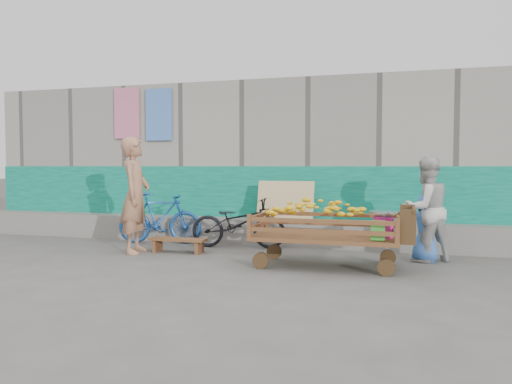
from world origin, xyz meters
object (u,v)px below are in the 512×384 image
(woman, at_px, (426,209))
(bicycle_dark, at_px, (238,223))
(banana_cart, at_px, (323,222))
(bench, at_px, (178,242))
(bicycle_blue, at_px, (160,218))
(vendor_man, at_px, (135,195))
(child, at_px, (426,228))

(woman, bearing_deg, bicycle_dark, -41.07)
(banana_cart, bearing_deg, woman, 30.64)
(banana_cart, distance_m, bench, 2.52)
(bench, xyz_separation_m, bicycle_blue, (-0.74, 0.79, 0.29))
(bench, relative_size, woman, 0.60)
(vendor_man, xyz_separation_m, woman, (4.47, 0.56, -0.16))
(bicycle_dark, height_order, bicycle_blue, bicycle_blue)
(banana_cart, distance_m, bicycle_blue, 3.41)
(bench, height_order, child, child)
(banana_cart, xyz_separation_m, woman, (1.39, 0.82, 0.14))
(bench, relative_size, bicycle_blue, 0.60)
(woman, bearing_deg, banana_cart, -3.08)
(vendor_man, relative_size, child, 1.86)
(banana_cart, bearing_deg, child, 29.21)
(bench, distance_m, bicycle_blue, 1.11)
(banana_cart, distance_m, vendor_man, 3.11)
(vendor_man, bearing_deg, bench, -83.76)
(child, height_order, bicycle_blue, child)
(bench, distance_m, child, 3.84)
(banana_cart, xyz_separation_m, bicycle_dark, (-1.65, 1.21, -0.20))
(child, bearing_deg, woman, -76.11)
(vendor_man, xyz_separation_m, child, (4.47, 0.51, -0.43))
(woman, relative_size, child, 1.54)
(vendor_man, bearing_deg, woman, -94.64)
(vendor_man, distance_m, woman, 4.50)
(bicycle_dark, bearing_deg, banana_cart, -134.39)
(bench, xyz_separation_m, woman, (3.82, 0.35, 0.60))
(bicycle_blue, bearing_deg, child, -106.51)
(bench, distance_m, woman, 3.88)
(woman, relative_size, bicycle_blue, 1.01)
(child, bearing_deg, banana_cart, 43.10)
(banana_cart, height_order, bench, banana_cart)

